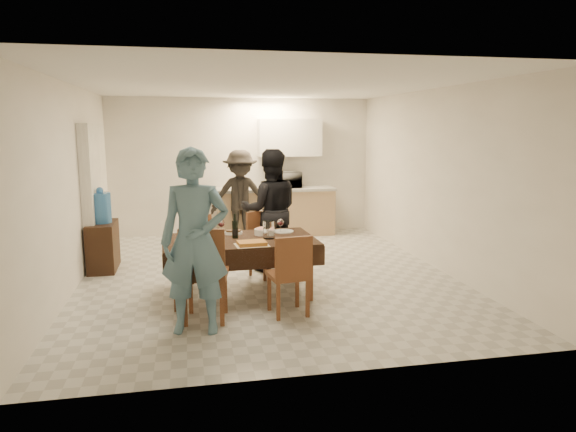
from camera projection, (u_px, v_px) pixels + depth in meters
name	position (u px, v px, depth m)	size (l,w,h in m)	color
floor	(267.00, 275.00, 7.20)	(5.00, 6.00, 0.02)	beige
ceiling	(265.00, 85.00, 6.76)	(5.00, 6.00, 0.02)	white
wall_back	(242.00, 167.00, 9.88)	(5.00, 0.02, 2.60)	white
wall_front	(324.00, 222.00, 4.08)	(5.00, 0.02, 2.60)	white
wall_left	(71.00, 187.00, 6.50)	(0.02, 6.00, 2.60)	white
wall_right	(436.00, 179.00, 7.46)	(0.02, 6.00, 2.60)	white
stub_partition	(95.00, 194.00, 7.72)	(0.15, 1.40, 2.10)	white
kitchen_base_cabinet	(276.00, 213.00, 9.83)	(2.20, 0.60, 0.86)	tan
kitchen_worktop	(276.00, 189.00, 9.76)	(2.24, 0.64, 0.05)	#A1A19C
upper_cabinet	(290.00, 138.00, 9.79)	(1.20, 0.34, 0.70)	white
dining_table	(240.00, 241.00, 6.23)	(1.86, 1.13, 0.71)	black
chair_near_left	(205.00, 265.00, 5.33)	(0.54, 0.54, 0.56)	brown
chair_near_right	(290.00, 267.00, 5.53)	(0.46, 0.47, 0.49)	brown
chair_far_left	(201.00, 243.00, 6.81)	(0.46, 0.46, 0.47)	brown
chair_far_right	(268.00, 239.00, 6.98)	(0.55, 0.57, 0.48)	brown
console	(103.00, 246.00, 7.43)	(0.37, 0.75, 0.69)	black
water_jug	(101.00, 208.00, 7.33)	(0.29, 0.29, 0.43)	#397BCB
wine_bottle	(235.00, 226.00, 6.24)	(0.07, 0.07, 0.30)	black
water_pitcher	(269.00, 230.00, 6.22)	(0.14, 0.14, 0.22)	white
savoury_tart	(252.00, 243.00, 5.87)	(0.38, 0.28, 0.05)	#C38239
salad_bowl	(262.00, 232.00, 6.45)	(0.19, 0.19, 0.08)	white
mushroom_dish	(233.00, 233.00, 6.48)	(0.21, 0.21, 0.04)	white
wine_glass_a	(194.00, 237.00, 5.86)	(0.09, 0.09, 0.20)	white
wine_glass_b	(280.00, 226.00, 6.56)	(0.08, 0.08, 0.19)	white
wine_glass_c	(221.00, 227.00, 6.46)	(0.09, 0.09, 0.20)	white
plate_near_left	(190.00, 246.00, 5.82)	(0.27, 0.27, 0.02)	white
plate_near_right	(293.00, 241.00, 6.05)	(0.26, 0.26, 0.01)	white
plate_far_left	(189.00, 235.00, 6.40)	(0.27, 0.27, 0.02)	white
plate_far_right	(284.00, 231.00, 6.63)	(0.26, 0.26, 0.01)	white
microwave	(286.00, 180.00, 9.77)	(0.55, 0.37, 0.30)	white
person_near	(195.00, 242.00, 5.07)	(0.68, 0.45, 1.86)	slate
person_far	(270.00, 210.00, 7.32)	(0.85, 0.66, 1.75)	black
person_kitchen	(241.00, 196.00, 9.19)	(1.07, 0.61, 1.65)	black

